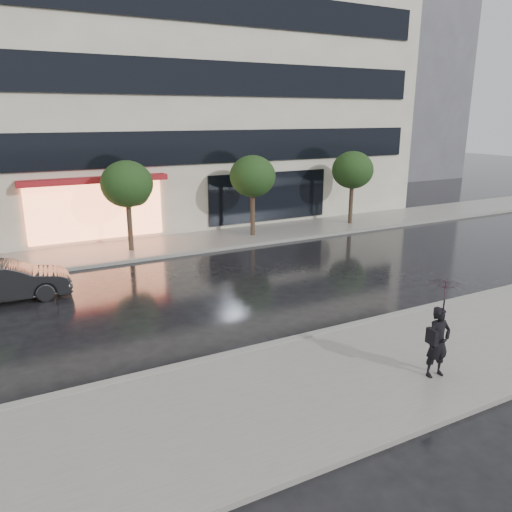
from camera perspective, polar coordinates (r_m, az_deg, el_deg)
ground at (r=14.97m, az=7.23°, el=-7.15°), size 120.00×120.00×0.00m
sidewalk_near at (r=12.69m, az=15.83°, el=-11.76°), size 60.00×4.50×0.12m
sidewalk_far at (r=23.62m, az=-7.13°, el=1.60°), size 60.00×3.50×0.12m
curb_near at (r=14.21m, az=9.57°, el=-8.24°), size 60.00×0.25×0.14m
curb_far at (r=22.04m, az=-5.50°, el=0.65°), size 60.00×0.25×0.14m
office_building at (r=30.43m, az=-13.36°, el=21.44°), size 30.00×12.76×18.00m
bg_building_right at (r=51.97m, az=13.71°, el=17.80°), size 12.00×12.00×16.00m
tree_mid_west at (r=22.03m, az=-14.39°, el=7.79°), size 2.20×2.20×3.99m
tree_mid_east at (r=24.14m, az=-0.30°, el=8.94°), size 2.20×2.20×3.99m
tree_far_east at (r=27.42m, az=11.04°, el=9.48°), size 2.20×2.20×3.99m
parked_car at (r=17.96m, az=-26.72°, el=-2.62°), size 4.01×1.58×1.30m
pedestrian_with_umbrella at (r=11.74m, az=20.50°, el=-6.34°), size 0.95×0.97×2.27m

